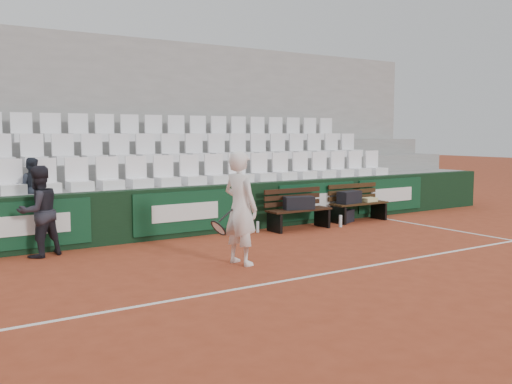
% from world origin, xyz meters
% --- Properties ---
extents(ground, '(80.00, 80.00, 0.00)m').
position_xyz_m(ground, '(0.00, 0.00, 0.00)').
color(ground, '#9E3E23').
rests_on(ground, ground).
extents(court_baseline, '(18.00, 0.06, 0.01)m').
position_xyz_m(court_baseline, '(0.00, 0.00, 0.00)').
color(court_baseline, white).
rests_on(court_baseline, ground).
extents(back_barrier, '(18.00, 0.34, 1.00)m').
position_xyz_m(back_barrier, '(0.07, 3.99, 0.50)').
color(back_barrier, black).
rests_on(back_barrier, ground).
extents(grandstand_tier_front, '(18.00, 0.95, 1.00)m').
position_xyz_m(grandstand_tier_front, '(0.00, 4.62, 0.50)').
color(grandstand_tier_front, gray).
rests_on(grandstand_tier_front, ground).
extents(grandstand_tier_mid, '(18.00, 0.95, 1.45)m').
position_xyz_m(grandstand_tier_mid, '(0.00, 5.58, 0.72)').
color(grandstand_tier_mid, gray).
rests_on(grandstand_tier_mid, ground).
extents(grandstand_tier_back, '(18.00, 0.95, 1.90)m').
position_xyz_m(grandstand_tier_back, '(0.00, 6.53, 0.95)').
color(grandstand_tier_back, gray).
rests_on(grandstand_tier_back, ground).
extents(grandstand_rear_wall, '(18.00, 0.30, 4.40)m').
position_xyz_m(grandstand_rear_wall, '(0.00, 7.15, 2.20)').
color(grandstand_rear_wall, '#969693').
rests_on(grandstand_rear_wall, ground).
extents(seat_row_front, '(11.90, 0.44, 0.63)m').
position_xyz_m(seat_row_front, '(0.00, 4.45, 1.31)').
color(seat_row_front, white).
rests_on(seat_row_front, grandstand_tier_front).
extents(seat_row_mid, '(11.90, 0.44, 0.63)m').
position_xyz_m(seat_row_mid, '(0.00, 5.40, 1.77)').
color(seat_row_mid, white).
rests_on(seat_row_mid, grandstand_tier_mid).
extents(seat_row_back, '(11.90, 0.44, 0.63)m').
position_xyz_m(seat_row_back, '(0.00, 6.35, 2.21)').
color(seat_row_back, white).
rests_on(seat_row_back, grandstand_tier_back).
extents(bench_left, '(1.50, 0.56, 0.45)m').
position_xyz_m(bench_left, '(2.30, 3.36, 0.23)').
color(bench_left, black).
rests_on(bench_left, ground).
extents(bench_right, '(1.50, 0.56, 0.45)m').
position_xyz_m(bench_right, '(4.20, 3.50, 0.23)').
color(bench_right, '#362210').
rests_on(bench_right, ground).
extents(sports_bag_left, '(0.70, 0.46, 0.28)m').
position_xyz_m(sports_bag_left, '(2.26, 3.32, 0.59)').
color(sports_bag_left, black).
rests_on(sports_bag_left, bench_left).
extents(sports_bag_right, '(0.66, 0.40, 0.29)m').
position_xyz_m(sports_bag_right, '(3.90, 3.51, 0.59)').
color(sports_bag_right, black).
rests_on(sports_bag_right, bench_right).
extents(towel, '(0.35, 0.26, 0.10)m').
position_xyz_m(towel, '(4.52, 3.50, 0.50)').
color(towel, '#CEC485').
rests_on(towel, bench_right).
extents(sports_bag_ground, '(0.56, 0.46, 0.29)m').
position_xyz_m(sports_bag_ground, '(3.82, 3.57, 0.15)').
color(sports_bag_ground, black).
rests_on(sports_bag_ground, ground).
extents(water_bottle_near, '(0.07, 0.07, 0.24)m').
position_xyz_m(water_bottle_near, '(1.34, 3.53, 0.12)').
color(water_bottle_near, silver).
rests_on(water_bottle_near, ground).
extents(water_bottle_far, '(0.08, 0.08, 0.27)m').
position_xyz_m(water_bottle_far, '(3.27, 3.10, 0.13)').
color(water_bottle_far, silver).
rests_on(water_bottle_far, ground).
extents(tennis_player, '(0.78, 0.74, 1.81)m').
position_xyz_m(tennis_player, '(-0.50, 1.24, 0.90)').
color(tennis_player, white).
rests_on(tennis_player, ground).
extents(ball_kid, '(0.91, 0.82, 1.55)m').
position_xyz_m(ball_kid, '(-3.05, 3.57, 0.77)').
color(ball_kid, black).
rests_on(ball_kid, ground).
extents(spectator_c, '(0.64, 0.57, 1.10)m').
position_xyz_m(spectator_c, '(-2.96, 4.50, 1.55)').
color(spectator_c, '#202630').
rests_on(spectator_c, grandstand_tier_front).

